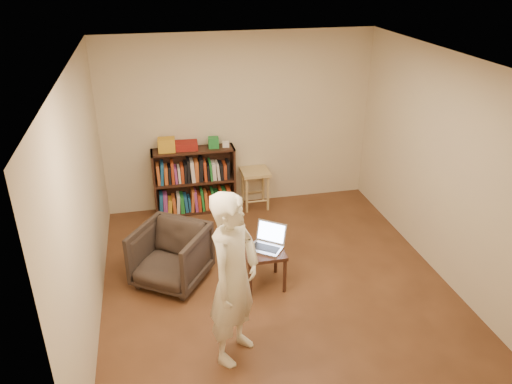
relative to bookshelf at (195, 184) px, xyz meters
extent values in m
plane|color=#442615|center=(0.72, -2.09, -0.44)|extent=(4.50, 4.50, 0.00)
plane|color=silver|center=(0.72, -2.09, 2.16)|extent=(4.50, 4.50, 0.00)
plane|color=#C2AE92|center=(0.72, 0.16, 0.86)|extent=(4.00, 0.00, 4.00)
plane|color=#C2AE92|center=(-1.28, -2.09, 0.86)|extent=(0.00, 4.50, 4.50)
plane|color=#C2AE92|center=(2.72, -2.09, 0.86)|extent=(0.00, 4.50, 4.50)
cube|color=black|center=(-0.58, -0.01, 0.06)|extent=(0.03, 0.30, 1.00)
cube|color=black|center=(0.58, -0.01, 0.06)|extent=(0.03, 0.30, 1.00)
cube|color=black|center=(0.00, 0.13, 0.06)|extent=(1.20, 0.02, 1.00)
cube|color=black|center=(0.00, -0.01, -0.42)|extent=(1.20, 0.30, 0.03)
cube|color=black|center=(0.00, -0.01, 0.06)|extent=(1.14, 0.30, 0.03)
cube|color=black|center=(0.00, -0.01, 0.55)|extent=(1.20, 0.30, 0.03)
cube|color=gold|center=(-0.37, -0.02, 0.66)|extent=(0.25, 0.19, 0.20)
cube|color=maroon|center=(-0.08, 0.01, 0.61)|extent=(0.33, 0.25, 0.11)
cube|color=#1F7730|center=(0.31, 0.00, 0.63)|extent=(0.16, 0.16, 0.15)
cube|color=silver|center=(0.49, -0.01, 0.60)|extent=(0.11, 0.11, 0.08)
cube|color=#A88C51|center=(0.91, -0.06, 0.14)|extent=(0.41, 0.41, 0.04)
cylinder|color=#A88C51|center=(0.75, -0.23, -0.16)|extent=(0.04, 0.04, 0.56)
cylinder|color=#A88C51|center=(1.07, -0.23, -0.16)|extent=(0.04, 0.04, 0.56)
cylinder|color=#A88C51|center=(0.75, 0.10, -0.16)|extent=(0.04, 0.04, 0.56)
cylinder|color=#A88C51|center=(1.07, 0.10, -0.16)|extent=(0.04, 0.04, 0.56)
imported|color=#302820|center=(-0.47, -1.75, -0.08)|extent=(1.07, 1.07, 0.71)
cube|color=black|center=(0.57, -2.05, 0.01)|extent=(0.46, 0.46, 0.04)
cylinder|color=black|center=(0.37, -2.25, -0.22)|extent=(0.04, 0.04, 0.43)
cylinder|color=black|center=(0.78, -2.25, -0.22)|extent=(0.04, 0.04, 0.43)
cylinder|color=black|center=(0.37, -1.85, -0.22)|extent=(0.04, 0.04, 0.43)
cylinder|color=black|center=(0.78, -1.85, -0.22)|extent=(0.04, 0.04, 0.43)
cube|color=#ABABB0|center=(0.60, -2.04, 0.04)|extent=(0.44, 0.42, 0.02)
cube|color=black|center=(0.60, -2.04, 0.06)|extent=(0.33, 0.30, 0.00)
cube|color=#ABABB0|center=(0.70, -1.91, 0.18)|extent=(0.34, 0.28, 0.25)
cube|color=#ACC1F1|center=(0.70, -1.91, 0.18)|extent=(0.30, 0.24, 0.20)
imported|color=beige|center=(0.05, -3.08, 0.43)|extent=(0.73, 0.75, 1.74)
camera|label=1|loc=(-0.57, -6.79, 3.12)|focal=35.00mm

